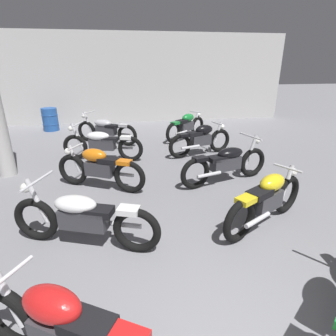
{
  "coord_description": "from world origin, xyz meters",
  "views": [
    {
      "loc": [
        -0.81,
        -0.85,
        2.43
      ],
      "look_at": [
        0.0,
        3.89,
        0.55
      ],
      "focal_mm": 28.84,
      "sensor_mm": 36.0,
      "label": 1
    }
  ],
  "objects": [
    {
      "name": "motorcycle_left_row_3",
      "position": [
        -1.37,
        6.16,
        0.45
      ],
      "size": [
        2.12,
        0.85,
        0.97
      ],
      "color": "black",
      "rests_on": "ground"
    },
    {
      "name": "motorcycle_right_row_3",
      "position": [
        1.31,
        6.14,
        0.46
      ],
      "size": [
        1.92,
        0.73,
        0.88
      ],
      "color": "black",
      "rests_on": "ground"
    },
    {
      "name": "motorcycle_left_row_4",
      "position": [
        -1.34,
        7.78,
        0.45
      ],
      "size": [
        1.92,
        1.21,
        0.97
      ],
      "color": "black",
      "rests_on": "ground"
    },
    {
      "name": "back_wall",
      "position": [
        0.0,
        11.09,
        1.8
      ],
      "size": [
        12.69,
        0.24,
        3.6
      ],
      "primitive_type": "cube",
      "color": "#BCBAB7",
      "rests_on": "ground"
    },
    {
      "name": "motorcycle_left_row_0",
      "position": [
        -1.35,
        0.78,
        0.46
      ],
      "size": [
        1.76,
        1.08,
        0.88
      ],
      "color": "black",
      "rests_on": "ground"
    },
    {
      "name": "motorcycle_right_row_4",
      "position": [
        1.3,
        7.86,
        0.46
      ],
      "size": [
        1.61,
        1.31,
        0.88
      ],
      "color": "black",
      "rests_on": "ground"
    },
    {
      "name": "motorcycle_left_row_2",
      "position": [
        -1.32,
        4.38,
        0.46
      ],
      "size": [
        1.81,
        0.99,
        0.88
      ],
      "color": "black",
      "rests_on": "ground"
    },
    {
      "name": "motorcycle_right_row_1",
      "position": [
        1.33,
        2.55,
        0.46
      ],
      "size": [
        1.77,
        1.06,
        0.88
      ],
      "color": "black",
      "rests_on": "ground"
    },
    {
      "name": "motorcycle_left_row_1",
      "position": [
        -1.42,
        2.5,
        0.45
      ],
      "size": [
        2.07,
        0.96,
        0.97
      ],
      "color": "black",
      "rests_on": "ground"
    },
    {
      "name": "oil_drum",
      "position": [
        -3.5,
        9.94,
        0.43
      ],
      "size": [
        0.59,
        0.59,
        0.85
      ],
      "color": "#23519E",
      "rests_on": "ground"
    },
    {
      "name": "motorcycle_right_row_2",
      "position": [
        1.32,
        4.25,
        0.45
      ],
      "size": [
        2.12,
        0.87,
        0.97
      ],
      "color": "black",
      "rests_on": "ground"
    }
  ]
}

